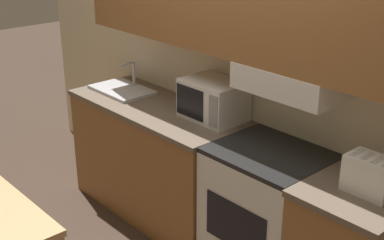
# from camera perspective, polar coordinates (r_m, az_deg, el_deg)

# --- Properties ---
(ground_plane) EXTENTS (16.00, 16.00, 0.00)m
(ground_plane) POSITION_cam_1_polar(r_m,az_deg,el_deg) (4.19, 5.27, -11.36)
(ground_plane) COLOR #3D2D23
(wall_back) EXTENTS (5.15, 0.38, 2.55)m
(wall_back) POSITION_cam_1_polar(r_m,az_deg,el_deg) (3.55, 5.55, 8.54)
(wall_back) COLOR beige
(wall_back) RESTS_ON ground_plane
(lower_counter_main) EXTENTS (1.51, 0.63, 0.90)m
(lower_counter_main) POSITION_cam_1_polar(r_m,az_deg,el_deg) (4.19, -3.69, -4.21)
(lower_counter_main) COLOR #936033
(lower_counter_main) RESTS_ON ground_plane
(stove_range) EXTENTS (0.69, 0.59, 0.90)m
(stove_range) POSITION_cam_1_polar(r_m,az_deg,el_deg) (3.50, 7.98, -10.07)
(stove_range) COLOR white
(stove_range) RESTS_ON ground_plane
(microwave) EXTENTS (0.43, 0.32, 0.28)m
(microwave) POSITION_cam_1_polar(r_m,az_deg,el_deg) (3.71, 2.28, 2.18)
(microwave) COLOR white
(microwave) RESTS_ON lower_counter_main
(toaster) EXTENTS (0.26, 0.17, 0.20)m
(toaster) POSITION_cam_1_polar(r_m,az_deg,el_deg) (2.91, 18.50, -5.62)
(toaster) COLOR white
(toaster) RESTS_ON lower_counter_right_stub
(sink_basin) EXTENTS (0.51, 0.33, 0.23)m
(sink_basin) POSITION_cam_1_polar(r_m,az_deg,el_deg) (4.34, -7.47, 3.29)
(sink_basin) COLOR #B7BABF
(sink_basin) RESTS_ON lower_counter_main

